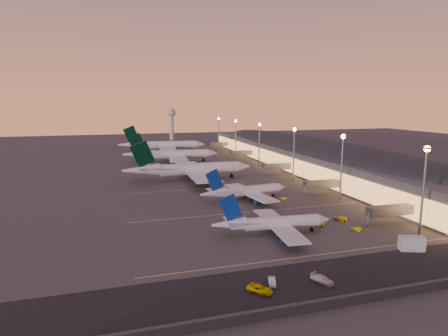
# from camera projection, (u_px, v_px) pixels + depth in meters

# --- Properties ---
(ground) EXTENTS (700.00, 700.00, 0.00)m
(ground) POSITION_uv_depth(u_px,v_px,m) (254.00, 207.00, 136.32)
(ground) COLOR #403E3C
(airliner_narrow_south) EXTENTS (35.62, 31.94, 12.72)m
(airliner_narrow_south) POSITION_uv_depth(u_px,v_px,m) (272.00, 223.00, 108.09)
(airliner_narrow_south) COLOR silver
(airliner_narrow_south) RESTS_ON ground
(airliner_narrow_north) EXTENTS (37.53, 33.83, 13.41)m
(airliner_narrow_north) POSITION_uv_depth(u_px,v_px,m) (245.00, 191.00, 146.17)
(airliner_narrow_north) COLOR silver
(airliner_narrow_north) RESTS_ON ground
(airliner_wide_near) EXTENTS (63.50, 57.59, 20.39)m
(airliner_wide_near) POSITION_uv_depth(u_px,v_px,m) (189.00, 170.00, 184.11)
(airliner_wide_near) COLOR silver
(airliner_wide_near) RESTS_ON ground
(airliner_wide_mid) EXTENTS (60.45, 55.31, 19.33)m
(airliner_wide_mid) POSITION_uv_depth(u_px,v_px,m) (171.00, 154.00, 239.61)
(airliner_wide_mid) COLOR silver
(airliner_wide_mid) RESTS_ON ground
(airliner_wide_far) EXTENTS (65.54, 60.06, 20.96)m
(airliner_wide_far) POSITION_uv_depth(u_px,v_px,m) (162.00, 145.00, 288.62)
(airliner_wide_far) COLOR silver
(airliner_wide_far) RESTS_ON ground
(terminal_building) EXTENTS (56.35, 255.00, 17.46)m
(terminal_building) POSITION_uv_depth(u_px,v_px,m) (308.00, 152.00, 220.59)
(terminal_building) COLOR #525157
(terminal_building) RESTS_ON ground
(light_masts) EXTENTS (2.20, 217.20, 25.90)m
(light_masts) POSITION_uv_depth(u_px,v_px,m) (273.00, 140.00, 204.78)
(light_masts) COLOR slate
(light_masts) RESTS_ON ground
(radar_tower) EXTENTS (9.00, 9.00, 32.50)m
(radar_tower) POSITION_uv_depth(u_px,v_px,m) (172.00, 119.00, 380.89)
(radar_tower) COLOR silver
(radar_tower) RESTS_ON ground
(service_lane) EXTENTS (260.00, 16.00, 0.01)m
(service_lane) POSITION_uv_depth(u_px,v_px,m) (344.00, 274.00, 83.44)
(service_lane) COLOR black
(service_lane) RESTS_ON ground
(lane_markings) EXTENTS (90.00, 180.36, 0.00)m
(lane_markings) POSITION_uv_depth(u_px,v_px,m) (223.00, 185.00, 174.09)
(lane_markings) COLOR #D8C659
(lane_markings) RESTS_ON ground
(fence) EXTENTS (124.00, 0.12, 2.00)m
(fence) POSITION_uv_depth(u_px,v_px,m) (381.00, 296.00, 71.94)
(fence) COLOR #2D2D30
(fence) RESTS_ON ground
(baggage_tug_a) EXTENTS (3.45, 1.80, 0.98)m
(baggage_tug_a) POSITION_uv_depth(u_px,v_px,m) (356.00, 230.00, 111.12)
(baggage_tug_a) COLOR #EACE00
(baggage_tug_a) RESTS_ON ground
(baggage_tug_b) EXTENTS (3.85, 3.06, 1.09)m
(baggage_tug_b) POSITION_uv_depth(u_px,v_px,m) (321.00, 224.00, 115.76)
(baggage_tug_b) COLOR #EACE00
(baggage_tug_b) RESTS_ON ground
(baggage_tug_c) EXTENTS (3.58, 2.14, 1.00)m
(baggage_tug_c) POSITION_uv_depth(u_px,v_px,m) (283.00, 199.00, 146.40)
(baggage_tug_c) COLOR #EACE00
(baggage_tug_c) RESTS_ON ground
(catering_truck_a) EXTENTS (7.13, 4.63, 3.75)m
(catering_truck_a) POSITION_uv_depth(u_px,v_px,m) (413.00, 244.00, 96.43)
(catering_truck_a) COLOR silver
(catering_truck_a) RESTS_ON ground
(baggage_tug_d) EXTENTS (3.67, 4.34, 1.24)m
(baggage_tug_d) POSITION_uv_depth(u_px,v_px,m) (341.00, 219.00, 120.88)
(baggage_tug_d) COLOR #EACE00
(baggage_tug_d) RESTS_ON ground
(service_van_a) EXTENTS (2.67, 4.34, 1.35)m
(service_van_a) POSITION_uv_depth(u_px,v_px,m) (272.00, 282.00, 78.32)
(service_van_a) COLOR silver
(service_van_a) RESTS_ON ground
(service_van_b) EXTENTS (5.31, 5.65, 1.48)m
(service_van_b) POSITION_uv_depth(u_px,v_px,m) (260.00, 289.00, 75.04)
(service_van_b) COLOR #EACE00
(service_van_b) RESTS_ON ground
(service_van_c) EXTENTS (4.06, 5.71, 1.54)m
(service_van_c) POSITION_uv_depth(u_px,v_px,m) (322.00, 280.00, 79.08)
(service_van_c) COLOR silver
(service_van_c) RESTS_ON ground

